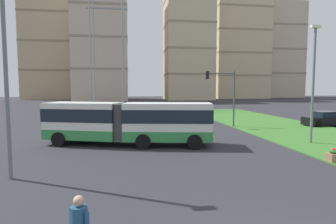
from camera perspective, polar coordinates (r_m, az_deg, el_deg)
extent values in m
cube|color=silver|center=(19.75, -0.03, -1.87)|extent=(6.34, 3.50, 2.55)
cube|color=#338C47|center=(19.88, -0.03, -4.52)|extent=(6.37, 3.53, 0.70)
cube|color=#19232D|center=(19.71, -0.03, -0.65)|extent=(6.39, 3.55, 0.90)
cube|color=silver|center=(21.26, -16.57, -1.59)|extent=(5.72, 4.01, 2.55)
cube|color=#338C47|center=(21.38, -16.51, -4.06)|extent=(5.75, 4.04, 0.70)
cube|color=#19232D|center=(21.22, -16.60, -0.45)|extent=(5.77, 4.06, 0.90)
cylinder|color=#383838|center=(20.07, -8.63, -1.82)|extent=(2.40, 2.40, 2.45)
cylinder|color=black|center=(21.19, 4.96, -4.78)|extent=(1.03, 0.45, 1.00)
cylinder|color=black|center=(18.73, 5.40, -6.06)|extent=(1.03, 0.45, 1.00)
cylinder|color=black|center=(21.27, -4.25, -4.73)|extent=(1.03, 0.45, 1.00)
cylinder|color=black|center=(18.82, -5.05, -6.00)|extent=(1.03, 0.45, 1.00)
cylinder|color=black|center=(23.12, -17.99, -4.19)|extent=(1.04, 0.58, 1.00)
cylinder|color=black|center=(20.98, -21.21, -5.19)|extent=(1.04, 0.58, 1.00)
sphere|color=#F9EFC6|center=(20.90, 8.37, -4.11)|extent=(0.24, 0.24, 0.24)
sphere|color=#F9EFC6|center=(19.14, 9.00, -4.95)|extent=(0.24, 0.24, 0.24)
cube|color=black|center=(34.21, 28.96, -1.55)|extent=(4.58, 2.31, 0.80)
cube|color=black|center=(34.25, 29.19, -0.37)|extent=(2.56, 1.95, 0.60)
cylinder|color=black|center=(32.56, 28.15, -2.27)|extent=(0.66, 0.29, 0.64)
cylinder|color=black|center=(33.88, 26.06, -1.93)|extent=(0.66, 0.29, 0.64)
cylinder|color=black|center=(35.93, 29.67, -1.71)|extent=(0.66, 0.29, 0.64)
cube|color=#19234C|center=(24.33, -14.55, -3.47)|extent=(4.50, 2.06, 0.80)
cube|color=black|center=(24.25, -14.94, -1.84)|extent=(2.47, 1.82, 0.60)
cylinder|color=black|center=(25.23, -11.03, -3.71)|extent=(0.65, 0.26, 0.64)
cylinder|color=black|center=(23.45, -10.97, -4.35)|extent=(0.65, 0.26, 0.64)
cylinder|color=black|center=(25.38, -17.83, -3.80)|extent=(0.65, 0.26, 0.64)
cylinder|color=black|center=(23.61, -18.29, -4.45)|extent=(0.65, 0.26, 0.64)
cylinder|color=#23517A|center=(6.83, -17.47, -20.02)|extent=(0.36, 0.36, 0.60)
sphere|color=tan|center=(6.67, -17.57, -16.74)|extent=(0.24, 0.24, 0.24)
cylinder|color=#23517A|center=(7.02, -18.84, -19.80)|extent=(0.10, 0.10, 0.55)
sphere|color=red|center=(17.76, 30.39, -6.60)|extent=(0.20, 0.20, 0.20)
cylinder|color=#474C51|center=(29.76, 13.17, 2.48)|extent=(0.16, 0.16, 5.73)
cylinder|color=#474C51|center=(29.23, 10.37, 7.71)|extent=(3.15, 0.10, 0.10)
cube|color=black|center=(28.84, 7.94, 7.38)|extent=(0.28, 0.28, 0.80)
sphere|color=red|center=(28.86, 7.94, 7.88)|extent=(0.16, 0.16, 0.16)
sphere|color=yellow|center=(28.84, 7.94, 7.36)|extent=(0.16, 0.16, 0.16)
sphere|color=green|center=(28.83, 7.93, 6.85)|extent=(0.16, 0.16, 0.16)
cylinder|color=slate|center=(14.22, -29.96, 7.97)|extent=(0.18, 0.18, 9.95)
cylinder|color=slate|center=(22.74, 27.22, 4.53)|extent=(0.18, 0.18, 8.24)
cube|color=white|center=(23.14, 27.64, 15.03)|extent=(0.70, 0.28, 0.20)
cube|color=tan|center=(115.19, -22.12, 12.32)|extent=(18.58, 18.74, 39.32)
cube|color=#85765B|center=(114.30, -21.97, 7.61)|extent=(18.78, 18.94, 0.70)
cube|color=#85765B|center=(115.24, -22.13, 12.50)|extent=(18.78, 18.94, 0.70)
cube|color=#85765B|center=(117.01, -22.29, 17.27)|extent=(18.78, 18.94, 0.70)
cube|color=#C6B299|center=(97.81, -13.30, 16.19)|extent=(16.50, 19.75, 46.85)
cube|color=gray|center=(96.04, -13.14, 8.15)|extent=(16.70, 19.95, 0.70)
cube|color=gray|center=(97.05, -13.25, 13.68)|extent=(16.70, 19.95, 0.70)
cube|color=gray|center=(98.93, -13.36, 19.05)|extent=(16.70, 19.95, 0.70)
cube|color=beige|center=(99.57, 4.08, 14.41)|extent=(15.57, 14.21, 41.09)
cube|color=#9C8D6E|center=(98.30, 4.03, 7.51)|extent=(15.77, 14.41, 0.70)
cube|color=#9C8D6E|center=(99.02, 4.06, 12.27)|extent=(15.77, 14.41, 0.70)
cube|color=#9C8D6E|center=(100.41, 4.09, 16.93)|extent=(15.77, 14.41, 0.70)
cube|color=#9C8D6E|center=(102.44, 4.12, 21.43)|extent=(15.77, 14.41, 0.70)
cube|color=beige|center=(118.50, 13.83, 13.01)|extent=(20.73, 17.03, 42.15)
cube|color=#9C8D6E|center=(117.36, 13.70, 7.06)|extent=(20.93, 17.23, 0.70)
cube|color=#9C8D6E|center=(118.00, 13.79, 11.15)|extent=(20.93, 17.23, 0.70)
cube|color=#9C8D6E|center=(119.24, 13.87, 15.18)|extent=(20.93, 17.23, 0.70)
cube|color=#9C8D6E|center=(121.05, 13.96, 19.11)|extent=(20.93, 17.23, 0.70)
cube|color=#C6B299|center=(132.47, 20.84, 11.34)|extent=(20.07, 14.06, 39.31)
cube|color=gray|center=(131.69, 20.72, 7.24)|extent=(20.27, 14.26, 0.70)
cube|color=gray|center=(132.51, 20.85, 11.49)|extent=(20.27, 14.26, 0.70)
cube|color=gray|center=(134.05, 20.98, 15.66)|extent=(20.27, 14.26, 0.70)
cylinder|color=gray|center=(62.32, -9.08, 14.98)|extent=(0.24, 0.24, 30.07)
cylinder|color=gray|center=(62.68, -14.77, 14.82)|extent=(0.24, 0.24, 30.07)
cylinder|color=gray|center=(56.43, -9.17, 16.05)|extent=(0.24, 0.24, 30.07)
cylinder|color=gray|center=(56.82, -15.47, 15.86)|extent=(0.24, 0.24, 30.07)
cube|color=gray|center=(60.52, -12.21, 19.76)|extent=(8.00, 0.30, 0.30)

